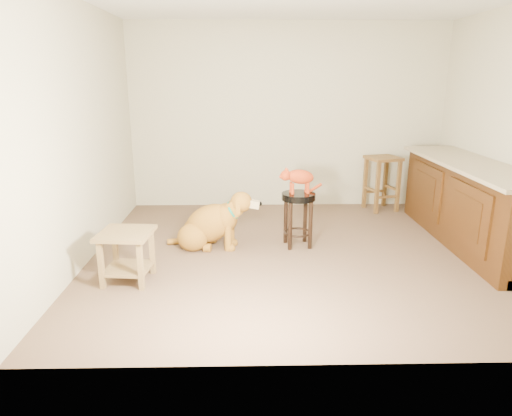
{
  "coord_description": "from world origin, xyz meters",
  "views": [
    {
      "loc": [
        -0.6,
        -4.62,
        1.84
      ],
      "look_at": [
        -0.49,
        0.24,
        0.45
      ],
      "focal_mm": 32.0,
      "sensor_mm": 36.0,
      "label": 1
    }
  ],
  "objects_px": {
    "tabby_kitten": "(298,178)",
    "wood_stool": "(382,182)",
    "golden_retriever": "(210,225)",
    "padded_stool": "(298,209)",
    "side_table": "(127,249)"
  },
  "relations": [
    {
      "from": "wood_stool",
      "to": "tabby_kitten",
      "type": "height_order",
      "value": "tabby_kitten"
    },
    {
      "from": "padded_stool",
      "to": "golden_retriever",
      "type": "height_order",
      "value": "golden_retriever"
    },
    {
      "from": "tabby_kitten",
      "to": "wood_stool",
      "type": "bearing_deg",
      "value": 39.05
    },
    {
      "from": "golden_retriever",
      "to": "wood_stool",
      "type": "bearing_deg",
      "value": 39.97
    },
    {
      "from": "side_table",
      "to": "wood_stool",
      "type": "bearing_deg",
      "value": 37.64
    },
    {
      "from": "wood_stool",
      "to": "tabby_kitten",
      "type": "relative_size",
      "value": 1.53
    },
    {
      "from": "padded_stool",
      "to": "side_table",
      "type": "distance_m",
      "value": 1.92
    },
    {
      "from": "wood_stool",
      "to": "tabby_kitten",
      "type": "bearing_deg",
      "value": -133.42
    },
    {
      "from": "golden_retriever",
      "to": "tabby_kitten",
      "type": "distance_m",
      "value": 1.1
    },
    {
      "from": "wood_stool",
      "to": "side_table",
      "type": "xyz_separation_m",
      "value": [
        -3.05,
        -2.35,
        -0.08
      ]
    },
    {
      "from": "side_table",
      "to": "tabby_kitten",
      "type": "distance_m",
      "value": 1.96
    },
    {
      "from": "padded_stool",
      "to": "golden_retriever",
      "type": "relative_size",
      "value": 0.57
    },
    {
      "from": "wood_stool",
      "to": "golden_retriever",
      "type": "xyz_separation_m",
      "value": [
        -2.34,
        -1.47,
        -0.14
      ]
    },
    {
      "from": "padded_stool",
      "to": "side_table",
      "type": "height_order",
      "value": "padded_stool"
    },
    {
      "from": "golden_retriever",
      "to": "tabby_kitten",
      "type": "bearing_deg",
      "value": 9.0
    }
  ]
}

